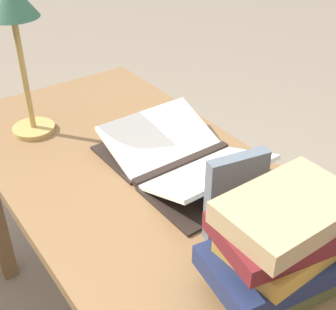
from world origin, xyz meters
TOP-DOWN VIEW (x-y plane):
  - reading_desk at (0.00, 0.00)m, footprint 1.56×0.69m
  - open_book at (0.07, -0.12)m, footprint 0.48×0.34m
  - book_stack_tall at (-0.38, -0.02)m, footprint 0.22×0.32m
  - book_standing_upright at (-0.21, -0.05)m, footprint 0.06×0.15m
  - reading_lamp at (0.50, 0.15)m, footprint 0.15×0.15m
  - coffee_mug at (-0.16, -0.15)m, footprint 0.09×0.12m

SIDE VIEW (x-z plane):
  - reading_desk at x=0.00m, z-range 0.28..1.05m
  - open_book at x=0.07m, z-range 0.75..0.84m
  - coffee_mug at x=-0.16m, z-range 0.77..0.87m
  - book_standing_upright at x=-0.21m, z-range 0.77..0.98m
  - book_stack_tall at x=-0.38m, z-range 0.77..0.99m
  - reading_lamp at x=0.50m, z-range 0.90..1.36m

